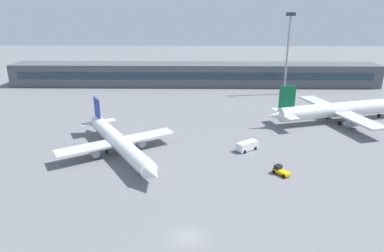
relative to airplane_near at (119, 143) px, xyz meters
name	(u,v)px	position (x,y,z in m)	size (l,w,h in m)	color
ground_plane	(192,137)	(16.11, 11.13, -2.95)	(400.00, 400.00, 0.00)	slate
terminal_building	(194,74)	(16.11, 70.49, 1.55)	(149.05, 12.13, 9.00)	#4C5156
airplane_near	(119,143)	(0.00, 0.00, 0.00)	(25.28, 34.59, 9.69)	white
airplane_mid	(342,109)	(59.03, 24.56, 0.57)	(45.82, 32.59, 11.57)	white
baggage_tug_yellow	(280,171)	(34.07, -8.92, -2.16)	(3.40, 3.76, 1.75)	#F2B20C
service_van_white	(247,146)	(29.00, 2.97, -1.84)	(5.36, 4.71, 2.08)	white
floodlight_tower_west	(288,49)	(49.93, 56.23, 13.75)	(3.20, 0.80, 29.27)	gray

